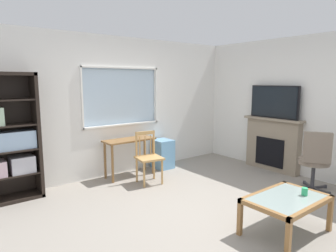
{
  "coord_description": "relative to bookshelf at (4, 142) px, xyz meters",
  "views": [
    {
      "loc": [
        -2.73,
        -2.75,
        1.78
      ],
      "look_at": [
        0.05,
        0.82,
        1.08
      ],
      "focal_mm": 31.47,
      "sensor_mm": 36.0,
      "label": 1
    }
  ],
  "objects": [
    {
      "name": "sippy_cup",
      "position": [
        2.61,
        -3.16,
        -0.4
      ],
      "size": [
        0.07,
        0.07,
        0.09
      ],
      "primitive_type": "cylinder",
      "color": "#33B770",
      "rests_on": "coffee_table"
    },
    {
      "name": "coffee_table",
      "position": [
        2.39,
        -3.07,
        -0.51
      ],
      "size": [
        0.97,
        0.65,
        0.44
      ],
      "color": "#8C9E99",
      "rests_on": "ground"
    },
    {
      "name": "tv",
      "position": [
        4.47,
        -1.52,
        0.48
      ],
      "size": [
        0.06,
        1.02,
        0.64
      ],
      "color": "black",
      "rests_on": "fireplace"
    },
    {
      "name": "office_chair",
      "position": [
        3.97,
        -2.63,
        -0.34
      ],
      "size": [
        0.61,
        0.57,
        1.0
      ],
      "color": "#7A6B5B",
      "rests_on": "ground"
    },
    {
      "name": "ground",
      "position": [
        2.03,
        -2.03,
        -0.9
      ],
      "size": [
        6.11,
        5.55,
        0.02
      ],
      "primitive_type": "cube",
      "color": "gray"
    },
    {
      "name": "wall_right",
      "position": [
        4.65,
        -2.03,
        0.41
      ],
      "size": [
        0.12,
        4.75,
        2.6
      ],
      "primitive_type": "cube",
      "color": "silver",
      "rests_on": "ground"
    },
    {
      "name": "wall_back_with_window",
      "position": [
        2.03,
        0.24,
        0.39
      ],
      "size": [
        5.11,
        0.15,
        2.6
      ],
      "color": "silver",
      "rests_on": "ground"
    },
    {
      "name": "wooden_chair",
      "position": [
        2.11,
        -0.63,
        -0.43
      ],
      "size": [
        0.48,
        0.46,
        0.9
      ],
      "color": "tan",
      "rests_on": "ground"
    },
    {
      "name": "fireplace",
      "position": [
        4.49,
        -1.52,
        -0.36
      ],
      "size": [
        0.26,
        1.21,
        1.05
      ],
      "color": "gray",
      "rests_on": "ground"
    },
    {
      "name": "plastic_drawer_unit",
      "position": [
        2.84,
        -0.06,
        -0.6
      ],
      "size": [
        0.35,
        0.4,
        0.59
      ],
      "primitive_type": "cube",
      "color": "#72ADDB",
      "rests_on": "ground"
    },
    {
      "name": "bookshelf",
      "position": [
        0.0,
        0.0,
        0.0
      ],
      "size": [
        0.9,
        0.38,
        1.9
      ],
      "color": "black",
      "rests_on": "ground"
    },
    {
      "name": "desk_under_window",
      "position": [
        2.03,
        -0.11,
        -0.31
      ],
      "size": [
        0.96,
        0.39,
        0.71
      ],
      "color": "brown",
      "rests_on": "ground"
    }
  ]
}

